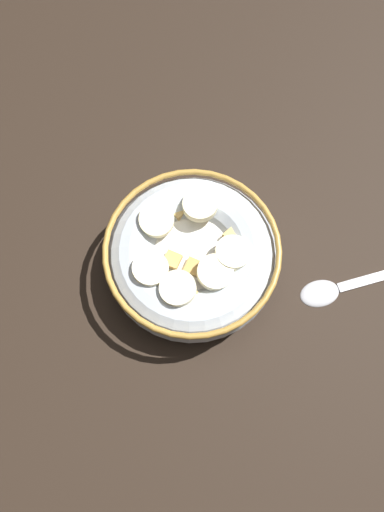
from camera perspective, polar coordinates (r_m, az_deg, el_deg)
The scene contains 3 objects.
ground_plane at distance 53.60cm, azimuth 0.00°, elevation -1.37°, with size 120.78×120.78×2.00cm, color black.
cereal_bowl at distance 49.87cm, azimuth -0.00°, elevation -0.05°, with size 17.48×17.48×5.99cm.
spoon at distance 54.10cm, azimuth 17.27°, elevation -3.28°, with size 16.11×9.59×0.80cm.
Camera 1 is at (-10.89, -11.64, 50.18)cm, focal length 34.77 mm.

